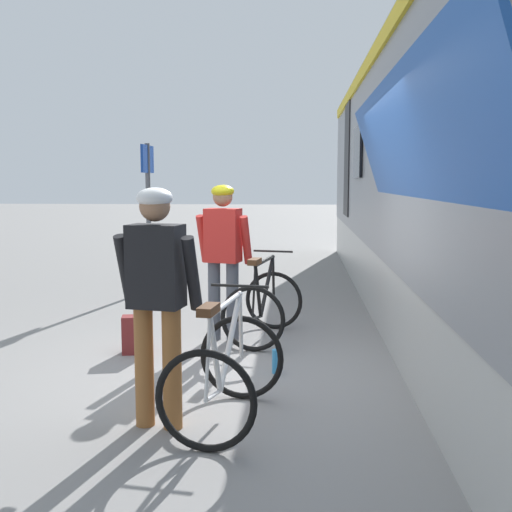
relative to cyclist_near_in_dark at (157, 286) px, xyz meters
The scene contains 8 objects.
ground_plane 1.72m from the cyclist_near_in_dark, 66.54° to the left, with size 80.00×80.00×0.00m, color gray.
cyclist_near_in_dark is the anchor object (origin of this frame).
cyclist_far_in_red 2.47m from the cyclist_near_in_dark, 85.95° to the left, with size 0.65×0.40×1.76m.
bicycle_near_white 0.82m from the cyclist_near_in_dark, 11.18° to the left, with size 0.85×1.16×0.99m.
bicycle_far_black 2.68m from the cyclist_near_in_dark, 75.98° to the left, with size 0.89×1.18×0.99m.
backpack_on_platform 2.17m from the cyclist_near_in_dark, 110.01° to the left, with size 0.28×0.18×0.40m, color maroon.
water_bottle_near_the_bikes 1.80m from the cyclist_near_in_dark, 58.03° to the left, with size 0.07×0.07×0.23m, color #338CCC.
platform_sign_post 5.71m from the cyclist_near_in_dark, 104.56° to the left, with size 0.08×0.70×2.40m.
Camera 1 is at (0.48, -5.49, 1.81)m, focal length 42.64 mm.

